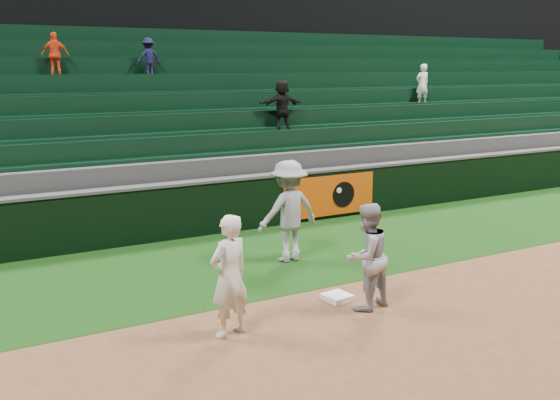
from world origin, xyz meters
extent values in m
plane|color=brown|center=(0.00, 0.00, 0.00)|extent=(70.00, 70.00, 0.00)
cube|color=black|center=(0.00, 3.00, 0.00)|extent=(36.00, 4.20, 0.01)
cube|color=black|center=(0.00, 17.45, 6.00)|extent=(40.00, 12.00, 12.00)
cube|color=white|center=(0.11, 0.34, 0.05)|extent=(0.46, 0.46, 0.09)
imported|color=white|center=(-1.98, -0.06, 0.88)|extent=(0.74, 0.59, 1.76)
imported|color=#A2A4AC|center=(0.30, -0.16, 0.85)|extent=(0.95, 0.81, 1.69)
imported|color=#9698A3|center=(0.45, 2.56, 1.00)|extent=(1.31, 0.79, 1.98)
cube|color=black|center=(0.00, 5.20, 0.60)|extent=(36.00, 0.35, 1.20)
cube|color=#D84C0A|center=(3.00, 5.01, 0.60)|extent=(2.60, 0.05, 1.00)
cylinder|color=black|center=(3.40, 4.98, 0.60)|extent=(0.64, 0.02, 0.64)
cylinder|color=white|center=(3.25, 4.96, 0.72)|extent=(0.14, 0.02, 0.14)
cube|color=#424244|center=(0.00, 5.20, 1.22)|extent=(36.00, 0.40, 0.06)
cube|color=#343436|center=(0.00, 5.92, 0.82)|extent=(36.00, 0.85, 1.65)
cube|color=black|center=(0.00, 6.18, 1.90)|extent=(36.00, 0.14, 0.50)
cube|color=black|center=(0.00, 6.01, 1.69)|extent=(36.00, 0.45, 0.08)
cube|color=#343436|center=(0.00, 6.78, 1.05)|extent=(36.00, 0.85, 2.10)
cube|color=black|center=(0.00, 7.03, 2.35)|extent=(36.00, 0.14, 0.50)
cube|color=black|center=(0.00, 6.86, 2.14)|extent=(36.00, 0.45, 0.08)
cube|color=#343436|center=(0.00, 7.62, 1.27)|extent=(36.00, 0.85, 2.55)
cube|color=black|center=(0.00, 7.88, 2.80)|extent=(36.00, 0.14, 0.50)
cube|color=black|center=(0.00, 7.71, 2.59)|extent=(36.00, 0.45, 0.08)
cube|color=#343436|center=(0.00, 8.47, 1.50)|extent=(36.00, 0.85, 3.00)
cube|color=black|center=(0.00, 8.73, 3.25)|extent=(36.00, 0.14, 0.50)
cube|color=black|center=(0.00, 8.56, 3.04)|extent=(36.00, 0.45, 0.08)
cube|color=#343436|center=(0.00, 9.32, 1.73)|extent=(36.00, 0.85, 3.45)
cube|color=black|center=(0.00, 9.58, 3.70)|extent=(36.00, 0.14, 0.50)
cube|color=black|center=(0.00, 9.41, 3.49)|extent=(36.00, 0.45, 0.08)
cube|color=#343436|center=(0.00, 10.18, 1.95)|extent=(36.00, 0.85, 3.90)
cube|color=black|center=(0.00, 10.43, 4.15)|extent=(36.00, 0.14, 0.50)
cube|color=black|center=(0.00, 10.26, 3.94)|extent=(36.00, 0.45, 0.08)
cube|color=#343436|center=(0.00, 11.02, 2.17)|extent=(36.00, 0.85, 4.35)
cube|color=black|center=(0.00, 11.28, 4.60)|extent=(36.00, 0.14, 0.50)
cube|color=black|center=(0.00, 11.11, 4.39)|extent=(36.00, 0.45, 0.08)
imported|color=#ED3F16|center=(-2.54, 9.28, 4.02)|extent=(0.71, 0.43, 1.13)
imported|color=black|center=(2.61, 6.73, 2.75)|extent=(1.21, 0.41, 1.30)
imported|color=white|center=(8.09, 7.58, 3.18)|extent=(0.48, 0.33, 1.26)
imported|color=#111035|center=(-0.13, 9.28, 3.97)|extent=(0.70, 0.43, 1.04)
camera|label=1|loc=(-5.33, -7.64, 3.74)|focal=40.00mm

